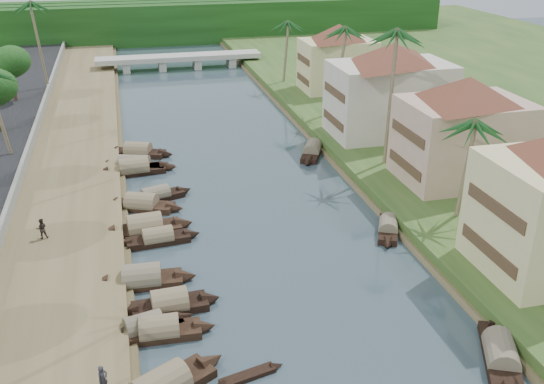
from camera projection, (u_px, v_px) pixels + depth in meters
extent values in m
plane|color=#31414A|center=(295.00, 300.00, 40.97)|extent=(220.00, 220.00, 0.00)
cube|color=brown|center=(65.00, 199.00, 54.96)|extent=(10.00, 180.00, 0.80)
cube|color=#28471C|center=(418.00, 162.00, 62.63)|extent=(16.00, 180.00, 1.20)
cube|color=gray|center=(14.00, 194.00, 53.64)|extent=(0.40, 180.00, 1.10)
cube|color=black|center=(166.00, 25.00, 123.38)|extent=(120.00, 4.00, 8.00)
cube|color=black|center=(164.00, 21.00, 127.80)|extent=(120.00, 4.00, 8.00)
cube|color=black|center=(162.00, 18.00, 132.22)|extent=(120.00, 4.00, 8.00)
cube|color=#A3A399|center=(179.00, 57.00, 103.85)|extent=(28.00, 4.00, 0.80)
cube|color=#A3A399|center=(126.00, 67.00, 102.31)|extent=(1.20, 3.50, 1.80)
cube|color=#A3A399|center=(162.00, 65.00, 103.64)|extent=(1.20, 3.50, 1.80)
cube|color=#A3A399|center=(197.00, 63.00, 104.97)|extent=(1.20, 3.50, 1.80)
cube|color=#A3A399|center=(231.00, 61.00, 106.29)|extent=(1.20, 3.50, 1.80)
cube|color=#493322|center=(488.00, 250.00, 40.76)|extent=(0.10, 6.40, 0.90)
cube|color=#493322|center=(495.00, 207.00, 39.44)|extent=(0.10, 6.40, 0.90)
cube|color=tan|center=(462.00, 141.00, 55.76)|extent=(11.00, 8.00, 7.50)
pyramid|color=brown|center=(469.00, 89.00, 53.77)|extent=(14.11, 14.11, 2.20)
cube|color=#493322|center=(405.00, 165.00, 55.30)|extent=(0.10, 6.40, 0.90)
cube|color=#493322|center=(408.00, 134.00, 54.07)|extent=(0.10, 6.40, 0.90)
cube|color=beige|center=(389.00, 99.00, 67.82)|extent=(13.00, 8.00, 8.00)
pyramid|color=brown|center=(393.00, 53.00, 65.72)|extent=(15.59, 15.59, 2.20)
cube|color=#493322|center=(333.00, 120.00, 67.19)|extent=(0.10, 6.40, 0.90)
cube|color=#493322|center=(334.00, 92.00, 65.87)|extent=(0.10, 6.40, 0.90)
cube|color=beige|center=(337.00, 65.00, 85.94)|extent=(10.00, 7.00, 7.00)
pyramid|color=brown|center=(339.00, 32.00, 84.05)|extent=(12.62, 12.62, 2.20)
cube|color=#493322|center=(303.00, 79.00, 85.54)|extent=(0.10, 5.60, 0.90)
cube|color=#493322|center=(303.00, 60.00, 84.39)|extent=(0.10, 5.60, 0.90)
cone|color=black|center=(212.00, 362.00, 34.84)|extent=(2.39, 2.38, 1.94)
cube|color=black|center=(144.00, 331.00, 37.62)|extent=(5.07, 2.68, 0.70)
cone|color=black|center=(185.00, 317.00, 38.74)|extent=(1.69, 1.69, 1.54)
cone|color=black|center=(101.00, 343.00, 36.43)|extent=(1.69, 1.69, 1.54)
cylinder|color=#746857|center=(144.00, 326.00, 37.46)|extent=(3.97, 2.46, 1.61)
cube|color=black|center=(160.00, 334.00, 37.33)|extent=(5.18, 1.96, 0.70)
cone|color=black|center=(206.00, 327.00, 37.80)|extent=(1.55, 1.62, 1.72)
cone|color=black|center=(112.00, 339.00, 36.78)|extent=(1.55, 1.62, 1.72)
cylinder|color=#7D684F|center=(159.00, 329.00, 37.17)|extent=(3.98, 1.98, 1.80)
cube|color=black|center=(170.00, 307.00, 39.89)|extent=(5.02, 2.15, 0.70)
cone|color=black|center=(211.00, 299.00, 40.58)|extent=(1.54, 1.78, 1.87)
cone|color=black|center=(128.00, 313.00, 39.13)|extent=(1.54, 1.78, 1.87)
cylinder|color=#7D684F|center=(170.00, 302.00, 39.73)|extent=(3.86, 2.16, 1.98)
cube|color=black|center=(142.00, 282.00, 42.63)|extent=(5.71, 2.35, 0.70)
cone|color=black|center=(187.00, 277.00, 43.12)|extent=(1.75, 1.90, 1.98)
cone|color=black|center=(97.00, 286.00, 42.09)|extent=(1.75, 1.90, 1.98)
cylinder|color=#746857|center=(142.00, 278.00, 42.48)|extent=(4.40, 2.35, 2.08)
cube|color=black|center=(158.00, 241.00, 48.14)|extent=(5.10, 2.01, 0.70)
cone|color=black|center=(192.00, 235.00, 48.94)|extent=(1.55, 1.53, 1.57)
cone|color=black|center=(123.00, 246.00, 47.28)|extent=(1.55, 1.53, 1.57)
cylinder|color=#7D684F|center=(158.00, 237.00, 47.99)|extent=(3.94, 1.97, 1.63)
cube|color=black|center=(145.00, 231.00, 49.74)|extent=(5.95, 2.59, 0.70)
cone|color=black|center=(184.00, 224.00, 50.64)|extent=(1.85, 2.07, 2.13)
cone|color=black|center=(105.00, 236.00, 48.78)|extent=(1.85, 2.07, 2.13)
cylinder|color=#7D684F|center=(145.00, 226.00, 49.59)|extent=(4.59, 2.58, 2.25)
cube|color=black|center=(156.00, 198.00, 55.51)|extent=(5.43, 3.06, 0.70)
cone|color=black|center=(185.00, 191.00, 56.86)|extent=(1.84, 1.78, 1.56)
cone|color=black|center=(125.00, 205.00, 54.08)|extent=(1.84, 1.78, 1.56)
cylinder|color=#746857|center=(156.00, 195.00, 55.35)|extent=(4.28, 2.75, 1.61)
cube|color=black|center=(142.00, 207.00, 53.83)|extent=(5.89, 3.93, 0.70)
cone|color=black|center=(176.00, 209.00, 53.34)|extent=(2.15, 2.17, 1.84)
cone|color=black|center=(109.00, 204.00, 54.26)|extent=(2.15, 2.17, 1.84)
cylinder|color=#7D684F|center=(142.00, 203.00, 53.68)|extent=(4.70, 3.47, 1.92)
cube|color=black|center=(134.00, 172.00, 61.41)|extent=(6.29, 2.60, 0.70)
cone|color=black|center=(168.00, 167.00, 62.38)|extent=(1.93, 2.03, 2.09)
cone|color=black|center=(100.00, 175.00, 60.38)|extent=(1.93, 2.03, 2.09)
cylinder|color=#7D684F|center=(134.00, 168.00, 61.26)|extent=(4.85, 2.57, 2.19)
cube|color=black|center=(134.00, 167.00, 62.48)|extent=(6.79, 3.76, 0.70)
cone|color=black|center=(169.00, 167.00, 62.22)|extent=(2.27, 2.13, 1.85)
cone|color=black|center=(100.00, 166.00, 62.68)|extent=(2.27, 2.13, 1.85)
cylinder|color=#746857|center=(134.00, 164.00, 62.33)|extent=(5.34, 3.35, 1.89)
cube|color=black|center=(138.00, 154.00, 66.06)|extent=(6.02, 3.93, 0.70)
cone|color=black|center=(167.00, 155.00, 65.60)|extent=(2.17, 2.19, 1.87)
cone|color=black|center=(111.00, 152.00, 66.46)|extent=(2.17, 2.19, 1.87)
cylinder|color=#7D684F|center=(138.00, 151.00, 65.91)|extent=(4.80, 3.48, 1.94)
cube|color=black|center=(500.00, 359.00, 35.22)|extent=(4.20, 6.40, 0.70)
cone|color=black|center=(492.00, 322.00, 38.29)|extent=(2.18, 2.27, 1.79)
cylinder|color=#746857|center=(501.00, 353.00, 35.06)|extent=(3.66, 5.09, 1.84)
cube|color=black|center=(388.00, 230.00, 49.79)|extent=(3.39, 4.96, 0.70)
cone|color=black|center=(389.00, 215.00, 52.12)|extent=(1.81, 1.82, 1.51)
cone|color=black|center=(387.00, 245.00, 47.39)|extent=(1.81, 1.82, 1.51)
cylinder|color=#746857|center=(388.00, 226.00, 49.63)|extent=(2.97, 3.96, 1.57)
cube|color=black|center=(312.00, 153.00, 66.38)|extent=(4.17, 6.18, 0.70)
cone|color=black|center=(316.00, 142.00, 69.34)|extent=(2.14, 2.21, 1.75)
cone|color=black|center=(308.00, 163.00, 63.36)|extent=(2.14, 2.21, 1.75)
cylinder|color=#746857|center=(312.00, 149.00, 66.23)|extent=(3.62, 4.93, 1.79)
cube|color=black|center=(248.00, 376.00, 34.01)|extent=(3.36, 1.48, 0.35)
cone|color=black|center=(277.00, 366.00, 34.79)|extent=(0.97, 0.90, 0.73)
cube|color=black|center=(123.00, 202.00, 55.08)|extent=(3.49, 0.98, 0.35)
cone|color=black|center=(145.00, 199.00, 55.65)|extent=(0.92, 0.76, 0.69)
cone|color=black|center=(101.00, 205.00, 54.51)|extent=(0.92, 0.76, 0.69)
cylinder|color=#77684F|center=(464.00, 170.00, 48.44)|extent=(0.99, 0.36, 8.09)
sphere|color=#194B1D|center=(470.00, 123.00, 46.85)|extent=(3.20, 3.20, 3.20)
cylinder|color=#77684F|center=(390.00, 99.00, 58.26)|extent=(0.62, 0.36, 13.21)
sphere|color=#194B1D|center=(395.00, 32.00, 55.66)|extent=(3.20, 3.20, 3.20)
cylinder|color=#77684F|center=(337.00, 71.00, 74.86)|extent=(1.78, 0.36, 10.52)
sphere|color=#194B1D|center=(338.00, 29.00, 72.78)|extent=(3.20, 3.20, 3.20)
cylinder|color=#77684F|center=(1.00, 113.00, 60.84)|extent=(1.33, 0.36, 8.80)
cylinder|color=#77684F|center=(285.00, 52.00, 89.95)|extent=(1.06, 0.36, 8.82)
sphere|color=#194B1D|center=(285.00, 23.00, 88.21)|extent=(3.20, 3.20, 3.20)
cylinder|color=#77684F|center=(41.00, 45.00, 85.22)|extent=(1.13, 0.36, 11.96)
sphere|color=#194B1D|center=(34.00, 3.00, 82.86)|extent=(3.20, 3.20, 3.20)
cylinder|color=#443226|center=(14.00, 88.00, 80.44)|extent=(0.60, 0.60, 3.52)
ellipsoid|color=black|center=(9.00, 63.00, 79.06)|extent=(4.87, 4.87, 4.01)
cylinder|color=#443226|center=(417.00, 109.00, 72.22)|extent=(0.60, 0.60, 3.60)
ellipsoid|color=black|center=(420.00, 80.00, 70.81)|extent=(4.79, 4.79, 3.94)
imported|color=#25252C|center=(103.00, 379.00, 31.56)|extent=(0.71, 0.71, 1.65)
imported|color=#2F2621|center=(42.00, 229.00, 47.00)|extent=(0.89, 0.73, 1.67)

